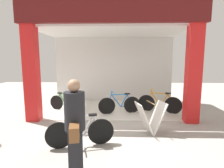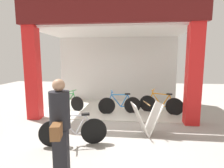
{
  "view_description": "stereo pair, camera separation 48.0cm",
  "coord_description": "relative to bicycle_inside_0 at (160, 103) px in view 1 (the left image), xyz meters",
  "views": [
    {
      "loc": [
        0.23,
        -5.79,
        2.09
      ],
      "look_at": [
        0.0,
        0.76,
        1.15
      ],
      "focal_mm": 28.8,
      "sensor_mm": 36.0,
      "label": 1
    },
    {
      "loc": [
        0.71,
        -5.75,
        2.09
      ],
      "look_at": [
        0.0,
        0.76,
        1.15
      ],
      "focal_mm": 28.8,
      "sensor_mm": 36.0,
      "label": 2
    }
  ],
  "objects": [
    {
      "name": "shop_facade",
      "position": [
        -1.84,
        0.48,
        1.78
      ],
      "size": [
        5.87,
        3.36,
        4.03
      ],
      "color": "beige",
      "rests_on": "ground"
    },
    {
      "name": "bicycle_inside_1",
      "position": [
        -1.55,
        -0.21,
        -0.01
      ],
      "size": [
        1.59,
        0.49,
        0.89
      ],
      "color": "black",
      "rests_on": "ground"
    },
    {
      "name": "ground_plane",
      "position": [
        -1.84,
        -1.05,
        -0.36
      ],
      "size": [
        19.34,
        19.34,
        0.0
      ],
      "primitive_type": "plane",
      "color": "#9E9991",
      "rests_on": "ground"
    },
    {
      "name": "bicycle_parked_0",
      "position": [
        -2.49,
        -2.81,
        -0.01
      ],
      "size": [
        1.57,
        0.52,
        0.89
      ],
      "color": "black",
      "rests_on": "ground"
    },
    {
      "name": "bicycle_inside_0",
      "position": [
        0.0,
        0.0,
        0.0
      ],
      "size": [
        1.57,
        0.63,
        0.91
      ],
      "color": "black",
      "rests_on": "ground"
    },
    {
      "name": "sandwich_board_sign",
      "position": [
        -0.7,
        -1.97,
        0.08
      ],
      "size": [
        0.89,
        0.7,
        0.9
      ],
      "color": "silver",
      "rests_on": "ground"
    },
    {
      "name": "pedestrian_2",
      "position": [
        -2.33,
        -3.98,
        0.55
      ],
      "size": [
        0.41,
        0.65,
        1.75
      ],
      "color": "black",
      "rests_on": "ground"
    },
    {
      "name": "bicycle_inside_2",
      "position": [
        -3.7,
        0.1,
        -0.03
      ],
      "size": [
        1.44,
        0.54,
        0.83
      ],
      "color": "black",
      "rests_on": "ground"
    }
  ]
}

